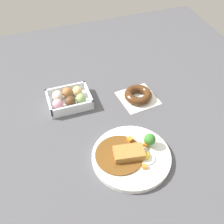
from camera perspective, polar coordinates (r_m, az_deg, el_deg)
name	(u,v)px	position (r m, az deg, el deg)	size (l,w,h in m)	color
ground_plane	(105,126)	(1.06, -1.42, -2.85)	(1.60, 1.60, 0.00)	#4C4C51
curry_plate	(131,156)	(0.96, 3.87, -8.72)	(0.26, 0.26, 0.07)	white
donut_box	(69,99)	(1.14, -8.63, 2.62)	(0.17, 0.13, 0.05)	silver
chocolate_ring_donut	(138,95)	(1.16, 5.27, 3.41)	(0.16, 0.16, 0.04)	white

